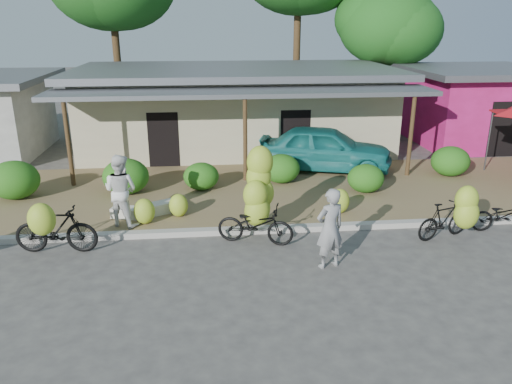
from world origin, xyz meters
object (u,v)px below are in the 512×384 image
(bike_right, at_px, (452,216))
(sack_far, at_px, (126,212))
(tree_near_right, at_px, (383,23))
(bike_center, at_px, (257,205))
(bike_far_right, at_px, (503,215))
(sack_near, at_px, (162,207))
(bike_left, at_px, (54,228))
(teal_van, at_px, (325,148))
(vendor, at_px, (330,229))
(bystander, at_px, (121,190))

(bike_right, relative_size, sack_far, 2.21)
(tree_near_right, xyz_separation_m, sack_far, (-10.81, -11.50, -4.76))
(bike_center, height_order, bike_far_right, bike_center)
(bike_far_right, distance_m, sack_near, 9.07)
(tree_near_right, xyz_separation_m, bike_left, (-12.15, -13.38, -4.35))
(teal_van, bearing_deg, bike_far_right, -131.65)
(bike_right, xyz_separation_m, bike_far_right, (1.67, 0.50, -0.25))
(sack_near, bearing_deg, bike_right, -18.18)
(bike_center, relative_size, vendor, 1.27)
(bike_left, height_order, teal_van, teal_van)
(bike_left, height_order, bystander, bystander)
(bike_left, xyz_separation_m, bike_center, (4.77, 0.38, 0.24))
(sack_far, relative_size, teal_van, 0.16)
(bike_far_right, height_order, bystander, bystander)
(bike_left, height_order, bike_far_right, bike_left)
(bike_center, height_order, vendor, bike_center)
(bike_left, xyz_separation_m, teal_van, (7.72, 5.76, 0.25))
(bike_center, xyz_separation_m, bike_far_right, (6.39, -0.13, -0.47))
(bike_far_right, bearing_deg, sack_near, 82.00)
(bike_left, distance_m, bike_center, 4.79)
(bike_right, bearing_deg, bike_center, 63.69)
(teal_van, bearing_deg, tree_near_right, -13.77)
(bike_center, height_order, bystander, bike_center)
(bike_far_right, xyz_separation_m, bystander, (-9.81, 1.11, 0.63))
(sack_near, distance_m, teal_van, 6.58)
(bystander, relative_size, teal_van, 0.41)
(sack_near, bearing_deg, vendor, -40.73)
(sack_far, bearing_deg, bystander, -89.14)
(bike_left, bearing_deg, bike_far_right, -83.60)
(bystander, bearing_deg, bike_far_right, -160.91)
(vendor, xyz_separation_m, teal_van, (1.53, 7.01, -0.01))
(sack_far, height_order, teal_van, teal_van)
(sack_far, height_order, bystander, bystander)
(bike_center, bearing_deg, sack_far, 84.20)
(bike_left, xyz_separation_m, sack_near, (2.28, 2.12, -0.39))
(tree_near_right, distance_m, sack_near, 15.70)
(sack_near, height_order, bystander, bystander)
(sack_far, relative_size, bystander, 0.40)
(bike_left, distance_m, bike_right, 9.49)
(tree_near_right, relative_size, bike_right, 4.10)
(sack_far, bearing_deg, vendor, -32.76)
(tree_near_right, height_order, bike_right, tree_near_right)
(bike_left, distance_m, sack_far, 2.34)
(bike_left, height_order, bike_center, bike_center)
(tree_near_right, height_order, bystander, tree_near_right)
(bike_right, bearing_deg, tree_near_right, -29.85)
(vendor, distance_m, bystander, 5.51)
(bike_left, relative_size, sack_far, 2.63)
(sack_near, bearing_deg, sack_far, -165.41)
(tree_near_right, xyz_separation_m, bystander, (-10.80, -12.01, -3.95))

